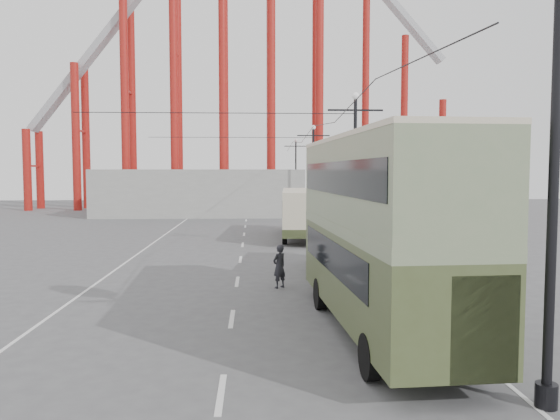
{
  "coord_description": "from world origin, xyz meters",
  "views": [
    {
      "loc": [
        -0.29,
        -13.43,
        4.75
      ],
      "look_at": [
        0.94,
        11.6,
        3.0
      ],
      "focal_mm": 35.0,
      "sensor_mm": 36.0,
      "label": 1
    }
  ],
  "objects": [
    {
      "name": "double_decker_bus",
      "position": [
        3.38,
        2.14,
        3.25
      ],
      "size": [
        3.3,
        10.92,
        5.79
      ],
      "rotation": [
        0.0,
        0.0,
        0.05
      ],
      "color": "#3E4827",
      "rests_on": "ground"
    },
    {
      "name": "lamp_post_far",
      "position": [
        5.6,
        40.0,
        4.68
      ],
      "size": [
        3.2,
        0.44,
        9.32
      ],
      "color": "black",
      "rests_on": "ground"
    },
    {
      "name": "road_markings",
      "position": [
        -0.86,
        19.7,
        0.01
      ],
      "size": [
        12.52,
        120.0,
        0.01
      ],
      "color": "silver",
      "rests_on": "ground"
    },
    {
      "name": "single_decker_green",
      "position": [
        3.75,
        9.93,
        1.66
      ],
      "size": [
        3.57,
        10.6,
        2.94
      ],
      "rotation": [
        0.0,
        0.0,
        -0.11
      ],
      "color": "#6D7E5C",
      "rests_on": "ground"
    },
    {
      "name": "single_decker_cream",
      "position": [
        3.24,
        25.6,
        1.94
      ],
      "size": [
        3.5,
        11.25,
        3.45
      ],
      "rotation": [
        0.0,
        0.0,
        -0.06
      ],
      "color": "beige",
      "rests_on": "ground"
    },
    {
      "name": "lamp_post_mid",
      "position": [
        5.6,
        18.0,
        4.68
      ],
      "size": [
        3.2,
        0.44,
        9.32
      ],
      "color": "black",
      "rests_on": "ground"
    },
    {
      "name": "lamp_post_distant",
      "position": [
        5.6,
        62.0,
        4.68
      ],
      "size": [
        3.2,
        0.44,
        9.32
      ],
      "color": "black",
      "rests_on": "ground"
    },
    {
      "name": "pedestrian",
      "position": [
        0.76,
        8.65,
        0.89
      ],
      "size": [
        0.77,
        0.75,
        1.79
      ],
      "primitive_type": "imported",
      "rotation": [
        0.0,
        0.0,
        3.87
      ],
      "color": "black",
      "rests_on": "ground"
    },
    {
      "name": "roller_coaster",
      "position": [
        -2.49,
        56.89,
        22.92
      ],
      "size": [
        52.95,
        5.0,
        55.48
      ],
      "color": "maroon",
      "rests_on": "ground"
    },
    {
      "name": "fairground_shed",
      "position": [
        -6.0,
        47.0,
        2.5
      ],
      "size": [
        22.0,
        10.0,
        5.0
      ],
      "primitive_type": "cube",
      "color": "gray",
      "rests_on": "ground"
    },
    {
      "name": "lamp_post_near",
      "position": [
        5.6,
        -3.0,
        7.86
      ],
      "size": [
        3.2,
        0.44,
        10.8
      ],
      "color": "black",
      "rests_on": "ground"
    },
    {
      "name": "ground",
      "position": [
        0.0,
        0.0,
        0.0
      ],
      "size": [
        160.0,
        160.0,
        0.0
      ],
      "primitive_type": "plane",
      "color": "#4E4E51",
      "rests_on": "ground"
    }
  ]
}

